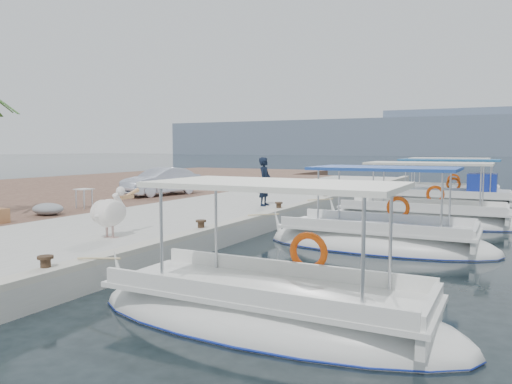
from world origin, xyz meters
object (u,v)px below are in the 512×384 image
fishing_caique_a (267,317)px  fisherman (265,182)px  fishing_caique_e (445,197)px  parked_car (161,181)px  fishing_caique_c (422,220)px  pelican (110,212)px  fishing_caique_b (378,243)px  fishing_caique_d (446,203)px

fishing_caique_a → fisherman: (-5.23, 10.60, 1.32)m
fishing_caique_a → fisherman: fisherman is taller
fishing_caique_a → fisherman: bearing=116.3°
fishing_caique_e → parked_car: fishing_caique_e is taller
fishing_caique_c → fisherman: bearing=-166.3°
fishing_caique_a → pelican: bearing=155.0°
fishing_caique_b → pelican: 7.20m
fisherman → fishing_caique_b: bearing=-131.0°
parked_car → pelican: bearing=-45.8°
fishing_caique_c → fishing_caique_d: same height
fishing_caique_a → fishing_caique_e: same height
fishing_caique_e → fisherman: 12.26m
fishing_caique_d → fisherman: (-5.86, -7.40, 1.26)m
fishing_caique_c → fishing_caique_d: 6.02m
fishing_caique_d → pelican: 16.63m
fishing_caique_b → pelican: bearing=-143.3°
fishing_caique_c → fishing_caique_d: (0.17, 6.01, 0.07)m
fishing_caique_c → fishing_caique_e: 9.53m
fishing_caique_b → pelican: fishing_caique_b is taller
fisherman → parked_car: fisherman is taller
fishing_caique_d → fisherman: fisherman is taller
fishing_caique_c → fishing_caique_e: (-0.27, 9.53, 0.00)m
fishing_caique_e → fisherman: size_ratio=3.48×
fishing_caique_a → fisherman: 11.89m
fishing_caique_b → parked_car: fishing_caique_b is taller
fishing_caique_a → fishing_caique_e: (0.19, 21.51, -0.00)m
fishing_caique_a → fishing_caique_d: 18.01m
fishing_caique_e → pelican: size_ratio=4.11×
pelican → fishing_caique_b: bearing=36.7°
fishing_caique_b → fishing_caique_c: bearing=85.7°
parked_car → fishing_caique_b: bearing=-12.3°
fishing_caique_a → fishing_caique_d: (0.63, 18.00, 0.06)m
fishing_caique_d → fishing_caique_c: bearing=-91.6°
fishing_caique_c → parked_car: fishing_caique_c is taller
pelican → fisherman: fisherman is taller
fishing_caique_c → fishing_caique_d: bearing=88.4°
fishing_caique_e → pelican: 19.80m
fishing_caique_e → parked_car: bearing=-142.0°
pelican → parked_car: size_ratio=0.40×
parked_car → fishing_caique_e: bearing=50.6°
pelican → fishing_caique_e: bearing=72.9°
fishing_caique_c → fisherman: size_ratio=3.77×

